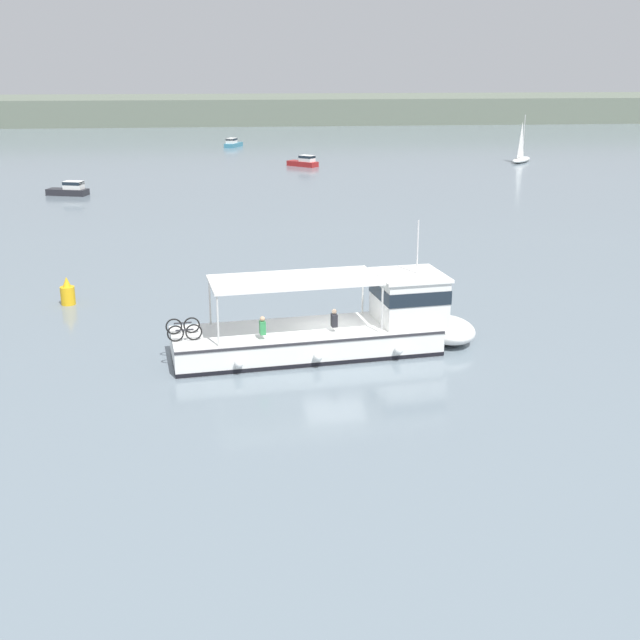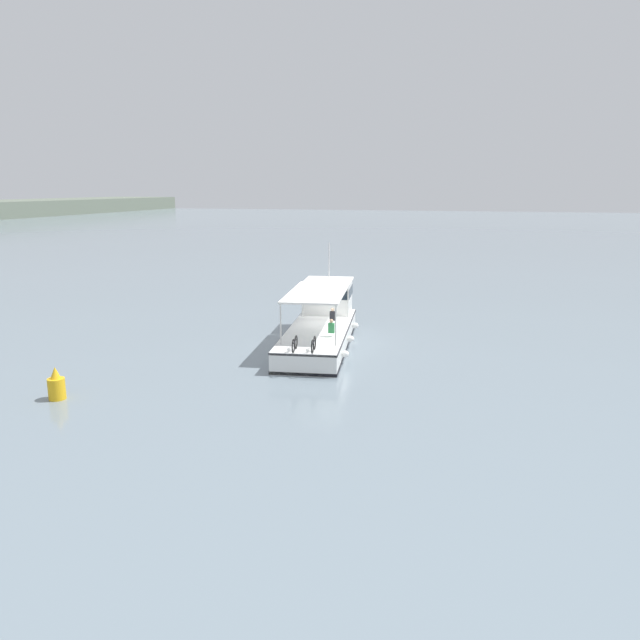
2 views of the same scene
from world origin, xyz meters
name	(u,v)px [view 1 (image 1 of 2)]	position (x,y,z in m)	size (l,w,h in m)	color
ground_plane	(335,354)	(0.00, 0.00, 0.00)	(400.00, 400.00, 0.00)	slate
distant_shoreline	(253,109)	(0.00, 133.00, 2.34)	(400.00, 28.00, 4.68)	#606B5B
ferry_main	(344,327)	(0.41, 0.41, 1.01)	(13.03, 4.78, 5.32)	white
motorboat_near_starboard	(233,143)	(-4.03, 83.72, 0.54)	(2.62, 3.82, 1.26)	teal
motorboat_off_stern	(304,161)	(3.96, 61.62, 0.54)	(3.53, 3.39, 1.26)	maroon
sailboat_near_port	(521,158)	(29.58, 62.82, 0.54)	(4.02, 4.67, 5.40)	white
motorboat_far_left	(70,189)	(-18.47, 43.24, 0.54)	(3.82, 2.30, 1.26)	#232328
channel_buoy	(68,293)	(-12.22, 8.44, 0.57)	(0.70, 0.70, 1.40)	gold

